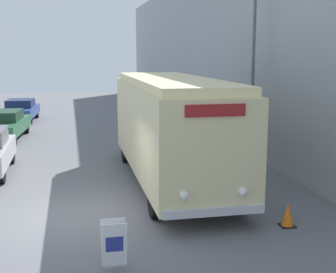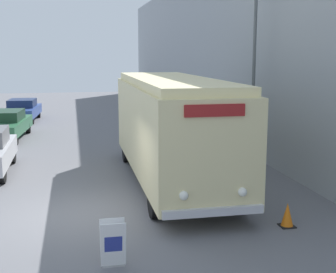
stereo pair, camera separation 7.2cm
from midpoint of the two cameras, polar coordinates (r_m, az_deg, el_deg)
ground_plane at (r=12.75m, az=-10.77°, el=-9.39°), size 80.00×80.00×0.00m
building_wall_right at (r=23.24m, az=6.87°, el=10.68°), size 0.30×60.00×8.94m
vintage_bus at (r=15.18m, az=0.30°, el=1.40°), size 2.58×9.44×3.44m
sign_board at (r=9.65m, az=-6.81°, el=-12.90°), size 0.50×0.36×0.95m
streetlamp at (r=17.52m, az=10.32°, el=11.74°), size 0.36×0.36×7.51m
parked_car_mid at (r=24.59m, az=-19.51°, el=1.40°), size 2.30×4.85×1.41m
parked_car_far at (r=30.83m, az=-17.61°, el=3.11°), size 2.12×4.38×1.36m
traffic_cone at (r=12.03m, az=14.20°, el=-9.24°), size 0.36×0.36×0.60m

